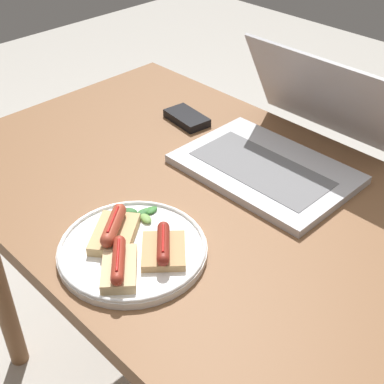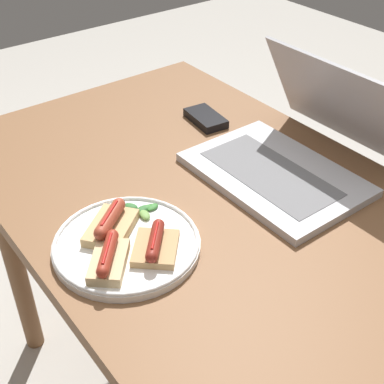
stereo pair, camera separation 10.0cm
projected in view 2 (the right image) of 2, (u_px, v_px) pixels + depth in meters
name	position (u px, v px, depth m)	size (l,w,h in m)	color
desk	(201.00, 227.00, 1.17)	(1.14, 0.75, 0.76)	brown
laptop	(293.00, 153.00, 1.14)	(0.37, 0.37, 0.23)	#B7B7BC
plate	(127.00, 244.00, 0.96)	(0.27, 0.27, 0.02)	white
sausage_toast_left	(111.00, 224.00, 0.97)	(0.12, 0.13, 0.05)	tan
sausage_toast_middle	(108.00, 259.00, 0.90)	(0.11, 0.11, 0.04)	#D6B784
sausage_toast_right	(155.00, 245.00, 0.93)	(0.12, 0.12, 0.04)	tan
salad_pile	(142.00, 209.00, 1.03)	(0.07, 0.07, 0.01)	#2D662D
external_drive	(206.00, 118.00, 1.34)	(0.12, 0.08, 0.02)	black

